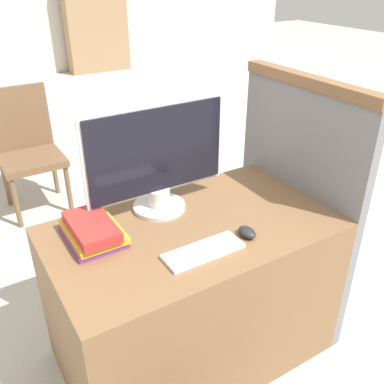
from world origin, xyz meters
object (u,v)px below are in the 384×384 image
Objects in this scene: keyboard at (203,251)px; book_stack at (93,231)px; monitor at (157,160)px; far_chair at (27,145)px; mouse at (247,232)px.

book_stack reaches higher than keyboard.
far_chair is (-0.24, 1.68, -0.47)m from monitor.
monitor is 1.76m from far_chair.
monitor reaches higher than mouse.
monitor is at bearing 13.57° from book_stack.
keyboard is (-0.01, -0.39, -0.23)m from monitor.
monitor is 0.48m from mouse.
monitor is at bearing -121.43° from far_chair.
book_stack is (-0.34, -0.08, -0.20)m from monitor.
keyboard is at bearing -91.78° from monitor.
monitor is 0.45m from keyboard.
keyboard is at bearing -123.25° from far_chair.
monitor reaches higher than keyboard.
book_stack is 0.32× the size of far_chair.
mouse is 0.62m from book_stack.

